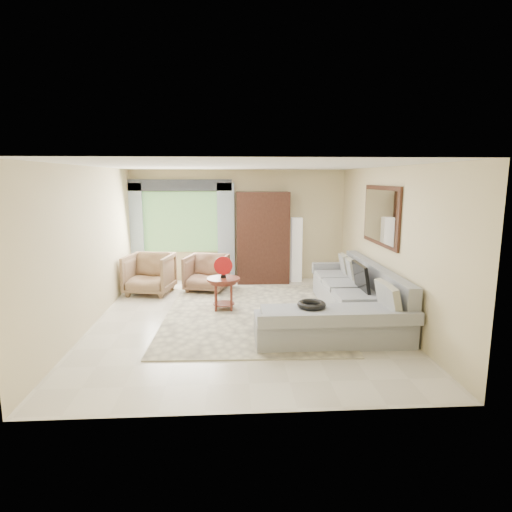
{
  "coord_description": "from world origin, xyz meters",
  "views": [
    {
      "loc": [
        -0.2,
        -7.06,
        2.41
      ],
      "look_at": [
        0.25,
        0.35,
        1.05
      ],
      "focal_mm": 30.0,
      "sensor_mm": 36.0,
      "label": 1
    }
  ],
  "objects": [
    {
      "name": "red_disc",
      "position": [
        -0.33,
        0.57,
        0.84
      ],
      "size": [
        0.34,
        0.05,
        0.34
      ],
      "primitive_type": "cylinder",
      "rotation": [
        1.57,
        0.0,
        -0.08
      ],
      "color": "#A01011",
      "rests_on": "coffee_table"
    },
    {
      "name": "armoire",
      "position": [
        0.55,
        2.72,
        1.05
      ],
      "size": [
        1.2,
        0.55,
        2.1
      ],
      "primitive_type": "cube",
      "color": "black",
      "rests_on": "ground"
    },
    {
      "name": "curtain_right",
      "position": [
        -0.3,
        2.88,
        1.15
      ],
      "size": [
        0.4,
        0.08,
        2.3
      ],
      "primitive_type": "cube",
      "color": "#9EB7CC",
      "rests_on": "ground"
    },
    {
      "name": "wall_mirror",
      "position": [
        2.46,
        0.35,
        1.75
      ],
      "size": [
        0.05,
        1.7,
        1.05
      ],
      "color": "black",
      "rests_on": "wall_right"
    },
    {
      "name": "armchair_right",
      "position": [
        -0.72,
        1.99,
        0.39
      ],
      "size": [
        1.03,
        1.05,
        0.78
      ],
      "primitive_type": "imported",
      "rotation": [
        0.0,
        0.0,
        -0.26
      ],
      "color": "#855E48",
      "rests_on": "ground"
    },
    {
      "name": "area_rug",
      "position": [
        0.15,
        0.3,
        0.01
      ],
      "size": [
        3.13,
        4.09,
        0.02
      ],
      "primitive_type": "cube",
      "rotation": [
        0.0,
        0.0,
        -0.03
      ],
      "color": "beige",
      "rests_on": "ground"
    },
    {
      "name": "window",
      "position": [
        -1.35,
        2.97,
        1.4
      ],
      "size": [
        1.8,
        0.04,
        1.4
      ],
      "primitive_type": "cube",
      "color": "#669E59",
      "rests_on": "wall_back"
    },
    {
      "name": "floor_lamp",
      "position": [
        1.35,
        2.78,
        0.75
      ],
      "size": [
        0.24,
        0.24,
        1.5
      ],
      "primitive_type": "cube",
      "color": "silver",
      "rests_on": "ground"
    },
    {
      "name": "armchair_left",
      "position": [
        -1.9,
        1.83,
        0.42
      ],
      "size": [
        1.06,
        1.08,
        0.85
      ],
      "primitive_type": "imported",
      "rotation": [
        0.0,
        0.0,
        -0.18
      ],
      "color": "#816246",
      "rests_on": "ground"
    },
    {
      "name": "garden_hose",
      "position": [
        1.0,
        -0.98,
        0.55
      ],
      "size": [
        0.43,
        0.43,
        0.09
      ],
      "primitive_type": "torus",
      "color": "black",
      "rests_on": "sectional_sofa"
    },
    {
      "name": "ground",
      "position": [
        0.0,
        0.0,
        0.0
      ],
      "size": [
        6.0,
        6.0,
        0.0
      ],
      "primitive_type": "plane",
      "color": "silver",
      "rests_on": "ground"
    },
    {
      "name": "potted_plant",
      "position": [
        -2.09,
        2.56,
        0.25
      ],
      "size": [
        0.52,
        0.47,
        0.51
      ],
      "primitive_type": "imported",
      "rotation": [
        0.0,
        0.0,
        -0.18
      ],
      "color": "#999999",
      "rests_on": "ground"
    },
    {
      "name": "sectional_sofa",
      "position": [
        1.78,
        -0.18,
        0.28
      ],
      "size": [
        2.3,
        3.46,
        0.9
      ],
      "color": "gray",
      "rests_on": "ground"
    },
    {
      "name": "coffee_table",
      "position": [
        -0.33,
        0.57,
        0.32
      ],
      "size": [
        0.61,
        0.61,
        0.61
      ],
      "rotation": [
        0.0,
        0.0,
        -0.16
      ],
      "color": "#461E12",
      "rests_on": "ground"
    },
    {
      "name": "curtain_left",
      "position": [
        -2.4,
        2.88,
        1.15
      ],
      "size": [
        0.4,
        0.08,
        2.3
      ],
      "primitive_type": "cube",
      "color": "#9EB7CC",
      "rests_on": "ground"
    },
    {
      "name": "valance",
      "position": [
        -1.35,
        2.9,
        2.25
      ],
      "size": [
        2.4,
        0.12,
        0.26
      ],
      "primitive_type": "cube",
      "color": "#1E232D",
      "rests_on": "wall_back"
    },
    {
      "name": "tv_screen",
      "position": [
        2.05,
        0.01,
        0.72
      ],
      "size": [
        0.14,
        0.74,
        0.48
      ],
      "primitive_type": "cube",
      "rotation": [
        0.0,
        -0.17,
        0.0
      ],
      "color": "black",
      "rests_on": "sectional_sofa"
    }
  ]
}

